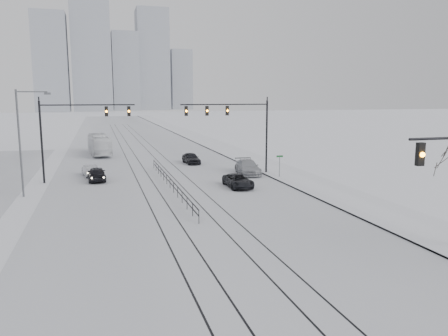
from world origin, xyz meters
TOP-DOWN VIEW (x-y plane):
  - road at (0.00, 60.00)m, footprint 22.00×260.00m
  - sidewalk_east at (13.50, 60.00)m, footprint 5.00×260.00m
  - curb at (11.05, 60.00)m, footprint 0.10×260.00m
  - tram_rails at (-0.00, 40.00)m, footprint 5.30×180.00m
  - skyline at (5.02, 273.63)m, footprint 96.00×48.00m
  - traffic_mast_ne at (8.15, 34.99)m, footprint 9.60×0.37m
  - traffic_mast_nw at (-8.52, 36.00)m, footprint 9.10×0.37m
  - street_light_west at (-12.20, 30.00)m, footprint 2.73×0.25m
  - median_fence at (0.00, 30.00)m, footprint 0.06×24.00m
  - street_sign at (11.80, 32.00)m, footprint 0.70×0.06m
  - sedan_sb_inner at (-6.50, 35.61)m, footprint 1.88×4.30m
  - sedan_sb_outer at (-7.21, 38.72)m, footprint 1.90×3.86m
  - sedan_nb_front at (6.19, 28.64)m, footprint 2.10×4.48m
  - sedan_nb_right at (9.36, 35.08)m, footprint 2.74×5.54m
  - sedan_nb_far at (5.02, 44.36)m, footprint 1.94×4.20m
  - box_truck at (-6.11, 56.64)m, footprint 3.39×10.63m

SIDE VIEW (x-z plane):
  - road at x=0.00m, z-range 0.00..0.02m
  - tram_rails at x=0.00m, z-range 0.02..0.03m
  - curb at x=11.05m, z-range 0.00..0.12m
  - sidewalk_east at x=13.50m, z-range 0.00..0.16m
  - median_fence at x=0.00m, z-range 0.03..1.03m
  - sedan_sb_outer at x=-7.21m, z-range 0.00..1.22m
  - sedan_nb_front at x=6.19m, z-range 0.00..1.24m
  - sedan_nb_far at x=5.02m, z-range 0.00..1.39m
  - sedan_sb_inner at x=-6.50m, z-range 0.00..1.44m
  - sedan_nb_right at x=9.36m, z-range 0.00..1.55m
  - box_truck at x=-6.11m, z-range 0.00..2.91m
  - street_sign at x=11.80m, z-range 0.41..2.81m
  - street_light_west at x=-12.20m, z-range 0.71..9.71m
  - traffic_mast_nw at x=-8.52m, z-range 1.57..9.57m
  - traffic_mast_ne at x=8.15m, z-range 1.76..9.76m
  - skyline at x=5.02m, z-range -5.35..66.65m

